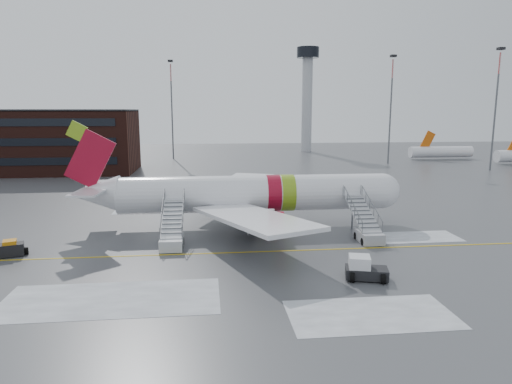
{
  "coord_description": "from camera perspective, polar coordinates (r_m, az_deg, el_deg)",
  "views": [
    {
      "loc": [
        0.32,
        -38.83,
        12.14
      ],
      "look_at": [
        5.23,
        6.18,
        4.0
      ],
      "focal_mm": 32.0,
      "sensor_mm": 36.0,
      "label": 1
    }
  ],
  "objects": [
    {
      "name": "light_mast_far_n",
      "position": [
        117.14,
        -10.5,
        10.86
      ],
      "size": [
        1.2,
        1.2,
        24.25
      ],
      "color": "#595B60",
      "rests_on": "ground"
    },
    {
      "name": "pushback_tug",
      "position": [
        34.51,
        13.35,
        -9.35
      ],
      "size": [
        3.32,
        2.8,
        1.72
      ],
      "color": "black",
      "rests_on": "ground"
    },
    {
      "name": "airstair_fwd",
      "position": [
        44.54,
        13.62,
        -4.5
      ],
      "size": [
        2.05,
        7.7,
        3.48
      ],
      "color": "#A4A6AB",
      "rests_on": "ground"
    },
    {
      "name": "baggage_tractor",
      "position": [
        43.84,
        -28.35,
        -6.34
      ],
      "size": [
        2.82,
        1.82,
        1.39
      ],
      "color": "black",
      "rests_on": "ground"
    },
    {
      "name": "light_mast_far_ne",
      "position": [
        109.12,
        16.52,
        10.67
      ],
      "size": [
        1.2,
        1.2,
        24.25
      ],
      "color": "#595B60",
      "rests_on": "ground"
    },
    {
      "name": "distant_aircraft",
      "position": [
        120.78,
        24.84,
        3.48
      ],
      "size": [
        35.0,
        18.0,
        8.0
      ],
      "primitive_type": null,
      "color": "#D8590C",
      "rests_on": "ground"
    },
    {
      "name": "ground",
      "position": [
        40.68,
        -6.45,
        -7.24
      ],
      "size": [
        260.0,
        260.0,
        0.0
      ],
      "primitive_type": "plane",
      "color": "#494C4F",
      "rests_on": "ground"
    },
    {
      "name": "control_tower",
      "position": [
        137.24,
        6.43,
        12.89
      ],
      "size": [
        6.4,
        6.4,
        30.0
      ],
      "color": "#B2B5BA",
      "rests_on": "ground"
    },
    {
      "name": "airstair_aft",
      "position": [
        42.08,
        -10.43,
        -5.24
      ],
      "size": [
        2.05,
        7.7,
        3.48
      ],
      "color": "#BABDC2",
      "rests_on": "ground"
    },
    {
      "name": "airliner",
      "position": [
        47.97,
        -1.39,
        -0.29
      ],
      "size": [
        35.03,
        32.97,
        11.18
      ],
      "color": "white",
      "rests_on": "ground"
    },
    {
      "name": "light_mast_far_e",
      "position": [
        104.26,
        27.81,
        9.97
      ],
      "size": [
        1.2,
        1.2,
        24.25
      ],
      "color": "#595B60",
      "rests_on": "ground"
    }
  ]
}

